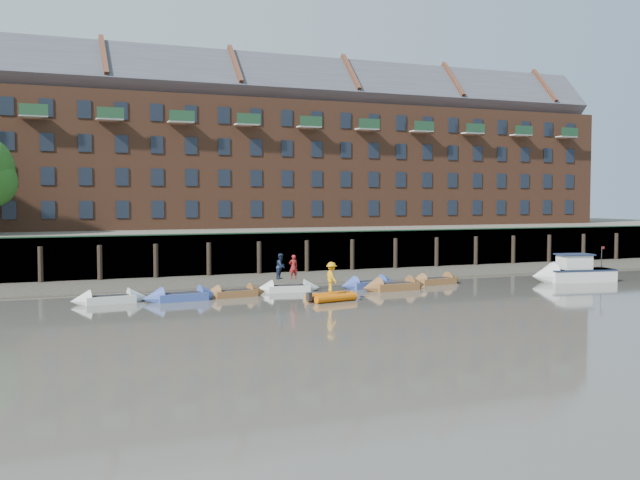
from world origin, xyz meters
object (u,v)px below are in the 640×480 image
rowboat_4 (369,284)px  person_rower_b (281,266)px  rowboat_5 (395,286)px  motor_launch (566,273)px  rowboat_3 (288,288)px  person_rib_crew (332,277)px  person_rower_a (293,267)px  rib_tender (333,297)px  rowboat_0 (110,299)px  rowboat_6 (435,281)px  rowboat_2 (234,293)px  rowboat_1 (181,297)px

rowboat_4 → person_rower_b: bearing=169.4°
rowboat_5 → motor_launch: bearing=-6.2°
rowboat_3 → person_rib_crew: 5.15m
rowboat_5 → person_rower_b: (-7.14, 1.95, 1.39)m
person_rower_a → person_rib_crew: 4.90m
rib_tender → person_rower_b: 5.48m
rowboat_0 → rowboat_6: (22.08, 1.03, 0.00)m
rowboat_0 → rowboat_6: 22.10m
rowboat_2 → rib_tender: rowboat_2 is taller
rowboat_3 → person_rower_b: size_ratio=2.58×
person_rib_crew → motor_launch: bearing=-81.0°
person_rower_a → rowboat_5: bearing=165.8°
rowboat_0 → rowboat_3: bearing=0.1°
rowboat_0 → rib_tender: bearing=-23.2°
rowboat_0 → rib_tender: size_ratio=1.40×
rowboat_6 → person_rib_crew: bearing=-160.5°
rowboat_4 → rowboat_2: bearing=176.8°
rib_tender → person_rower_a: person_rower_a is taller
rowboat_3 → person_rower_b: 1.49m
rowboat_3 → person_rower_a: (0.33, -0.07, 1.37)m
motor_launch → person_rower_b: size_ratio=3.86×
person_rower_b → rowboat_6: bearing=-46.0°
rowboat_3 → person_rower_b: person_rower_b is taller
rowboat_0 → motor_launch: bearing=-7.2°
rowboat_0 → motor_launch: 31.60m
person_rower_a → motor_launch: bearing=175.2°
rowboat_4 → rowboat_0: bearing=173.9°
rowboat_6 → person_rib_crew: 11.21m
rowboat_0 → rowboat_3: (11.19, 1.00, -0.01)m
rowboat_6 → person_rower_a: 10.64m
rib_tender → person_rib_crew: (-0.07, 0.05, 1.15)m
rowboat_5 → rowboat_0: bearing=172.7°
rib_tender → person_rower_a: 5.14m
motor_launch → rowboat_1: bearing=7.9°
rowboat_0 → person_rower_b: size_ratio=2.66×
rowboat_2 → rowboat_3: bearing=9.1°
rowboat_1 → person_rower_a: size_ratio=3.00×
rowboat_1 → person_rower_b: bearing=7.8°
rowboat_5 → person_rower_a: bearing=159.9°
rowboat_0 → rowboat_5: size_ratio=0.91×
rowboat_1 → rowboat_2: bearing=2.2°
rowboat_4 → rib_tender: bearing=-143.1°
person_rower_b → motor_launch: bearing=-51.8°
rowboat_1 → rowboat_5: rowboat_5 is taller
rowboat_2 → person_rib_crew: person_rib_crew is taller
rib_tender → motor_launch: 19.62m
rib_tender → person_rower_a: (-0.64, 4.91, 1.36)m
rib_tender → rowboat_3: bearing=88.7°
rowboat_2 → rib_tender: size_ratio=1.34×
rowboat_2 → rowboat_3: rowboat_3 is taller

